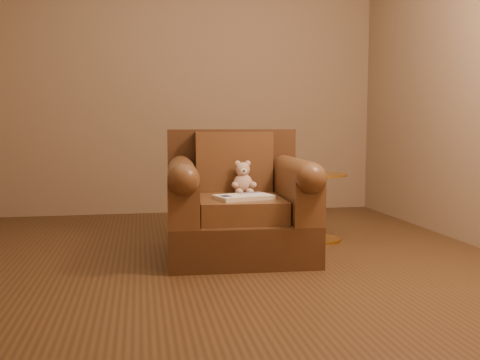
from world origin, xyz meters
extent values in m
plane|color=#4C321A|center=(0.00, 0.00, 0.00)|extent=(4.00, 4.00, 0.00)
cube|color=#8F7558|center=(0.00, 2.00, 1.35)|extent=(4.00, 0.02, 2.70)
cube|color=#442A16|center=(0.23, 0.07, 0.13)|extent=(1.00, 0.96, 0.27)
cube|color=#442A16|center=(0.25, 0.48, 0.56)|extent=(0.96, 0.15, 0.59)
cube|color=brown|center=(0.23, 0.03, 0.34)|extent=(0.59, 0.70, 0.14)
cube|color=brown|center=(0.24, 0.36, 0.63)|extent=(0.56, 0.18, 0.43)
cube|color=brown|center=(-0.16, 0.05, 0.42)|extent=(0.24, 0.82, 0.31)
cube|color=brown|center=(0.61, 0.00, 0.42)|extent=(0.24, 0.82, 0.31)
cylinder|color=brown|center=(-0.16, 0.05, 0.57)|extent=(0.24, 0.82, 0.19)
cylinder|color=brown|center=(0.61, 0.00, 0.57)|extent=(0.24, 0.82, 0.19)
ellipsoid|color=#CFAA91|center=(0.28, 0.20, 0.48)|extent=(0.14, 0.12, 0.15)
sphere|color=#CFAA91|center=(0.28, 0.21, 0.58)|extent=(0.10, 0.10, 0.10)
ellipsoid|color=#CFAA91|center=(0.25, 0.22, 0.62)|extent=(0.04, 0.02, 0.04)
ellipsoid|color=#CFAA91|center=(0.32, 0.22, 0.62)|extent=(0.04, 0.02, 0.04)
ellipsoid|color=beige|center=(0.28, 0.16, 0.57)|extent=(0.05, 0.03, 0.04)
sphere|color=black|center=(0.28, 0.15, 0.58)|extent=(0.01, 0.01, 0.01)
ellipsoid|color=#CFAA91|center=(0.22, 0.15, 0.48)|extent=(0.05, 0.09, 0.05)
ellipsoid|color=#CFAA91|center=(0.34, 0.14, 0.48)|extent=(0.05, 0.09, 0.05)
ellipsoid|color=#CFAA91|center=(0.24, 0.12, 0.43)|extent=(0.06, 0.09, 0.05)
ellipsoid|color=#CFAA91|center=(0.32, 0.12, 0.43)|extent=(0.06, 0.09, 0.05)
cube|color=beige|center=(0.23, -0.08, 0.42)|extent=(0.41, 0.31, 0.03)
cube|color=white|center=(0.15, -0.11, 0.44)|extent=(0.23, 0.26, 0.00)
cube|color=white|center=(0.32, -0.06, 0.44)|extent=(0.23, 0.26, 0.00)
cube|color=beige|center=(0.23, -0.08, 0.44)|extent=(0.07, 0.21, 0.00)
cube|color=#0F1638|center=(0.11, -0.12, 0.44)|extent=(0.08, 0.09, 0.00)
cube|color=slate|center=(0.30, 0.02, 0.44)|extent=(0.17, 0.09, 0.00)
cylinder|color=gold|center=(0.95, 0.42, 0.01)|extent=(0.30, 0.30, 0.02)
cylinder|color=gold|center=(0.95, 0.42, 0.26)|extent=(0.03, 0.03, 0.49)
cylinder|color=gold|center=(0.95, 0.42, 0.51)|extent=(0.37, 0.37, 0.02)
cylinder|color=gold|center=(0.95, 0.42, 0.50)|extent=(0.03, 0.03, 0.02)
camera|label=1|loc=(-0.43, -3.46, 0.89)|focal=40.00mm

